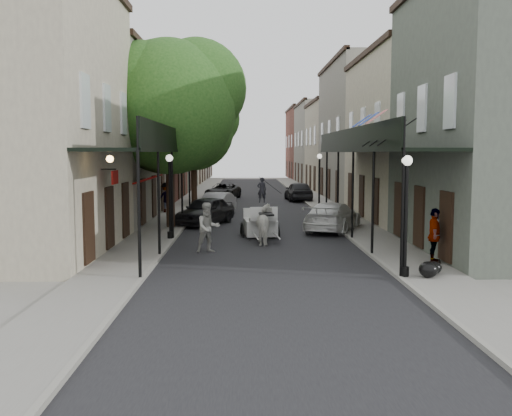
{
  "coord_description": "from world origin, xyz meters",
  "views": [
    {
      "loc": [
        -0.83,
        -19.14,
        3.91
      ],
      "look_at": [
        -0.33,
        4.57,
        1.6
      ],
      "focal_mm": 40.0,
      "sensor_mm": 36.0,
      "label": 1
    }
  ],
  "objects_px": {
    "car_left_far": "(223,191)",
    "tree_near": "(177,102)",
    "lamppost_left": "(170,195)",
    "lamppost_right_near": "(406,214)",
    "pedestrian_walking": "(208,228)",
    "pedestrian_sidewalk_left": "(166,197)",
    "tree_far": "(199,127)",
    "car_right_near": "(333,217)",
    "carriage": "(259,212)",
    "car_left_mid": "(216,204)",
    "pedestrian_sidewalk_right": "(434,236)",
    "car_left_near": "(205,211)",
    "lamppost_right_far": "(319,181)",
    "horse": "(267,225)",
    "car_right_far": "(298,191)"
  },
  "relations": [
    {
      "from": "lamppost_left",
      "to": "pedestrian_walking",
      "type": "distance_m",
      "value": 3.69
    },
    {
      "from": "tree_far",
      "to": "lamppost_left",
      "type": "height_order",
      "value": "tree_far"
    },
    {
      "from": "horse",
      "to": "car_left_far",
      "type": "distance_m",
      "value": 23.88
    },
    {
      "from": "tree_near",
      "to": "lamppost_left",
      "type": "bearing_deg",
      "value": -88.66
    },
    {
      "from": "car_right_near",
      "to": "car_right_far",
      "type": "xyz_separation_m",
      "value": [
        0.0,
        17.97,
        0.06
      ]
    },
    {
      "from": "carriage",
      "to": "car_left_mid",
      "type": "relative_size",
      "value": 0.67
    },
    {
      "from": "pedestrian_sidewalk_right",
      "to": "car_left_near",
      "type": "relative_size",
      "value": 0.42
    },
    {
      "from": "pedestrian_walking",
      "to": "car_left_far",
      "type": "relative_size",
      "value": 0.4
    },
    {
      "from": "pedestrian_sidewalk_left",
      "to": "carriage",
      "type": "bearing_deg",
      "value": 91.29
    },
    {
      "from": "carriage",
      "to": "car_left_near",
      "type": "xyz_separation_m",
      "value": [
        -2.82,
        4.0,
        -0.33
      ]
    },
    {
      "from": "lamppost_right_near",
      "to": "tree_far",
      "type": "bearing_deg",
      "value": 107.68
    },
    {
      "from": "horse",
      "to": "car_left_near",
      "type": "bearing_deg",
      "value": -70.34
    },
    {
      "from": "lamppost_right_near",
      "to": "car_left_near",
      "type": "height_order",
      "value": "lamppost_right_near"
    },
    {
      "from": "pedestrian_walking",
      "to": "car_left_far",
      "type": "distance_m",
      "value": 25.78
    },
    {
      "from": "carriage",
      "to": "pedestrian_sidewalk_left",
      "type": "bearing_deg",
      "value": 115.84
    },
    {
      "from": "tree_far",
      "to": "car_right_near",
      "type": "relative_size",
      "value": 1.72
    },
    {
      "from": "pedestrian_walking",
      "to": "pedestrian_sidewalk_left",
      "type": "relative_size",
      "value": 1.04
    },
    {
      "from": "lamppost_right_near",
      "to": "car_left_near",
      "type": "distance_m",
      "value": 15.41
    },
    {
      "from": "lamppost_right_near",
      "to": "car_left_far",
      "type": "relative_size",
      "value": 0.76
    },
    {
      "from": "lamppost_left",
      "to": "horse",
      "type": "distance_m",
      "value": 4.5
    },
    {
      "from": "lamppost_left",
      "to": "horse",
      "type": "bearing_deg",
      "value": -12.69
    },
    {
      "from": "pedestrian_sidewalk_right",
      "to": "car_left_near",
      "type": "distance_m",
      "value": 14.45
    },
    {
      "from": "lamppost_right_far",
      "to": "tree_far",
      "type": "bearing_deg",
      "value": 143.49
    },
    {
      "from": "pedestrian_walking",
      "to": "car_right_near",
      "type": "bearing_deg",
      "value": 24.87
    },
    {
      "from": "car_left_mid",
      "to": "lamppost_left",
      "type": "bearing_deg",
      "value": -82.29
    },
    {
      "from": "pedestrian_walking",
      "to": "car_right_far",
      "type": "distance_m",
      "value": 24.67
    },
    {
      "from": "carriage",
      "to": "car_left_near",
      "type": "distance_m",
      "value": 4.9
    },
    {
      "from": "car_left_near",
      "to": "car_right_far",
      "type": "xyz_separation_m",
      "value": [
        6.52,
        15.31,
        0.03
      ]
    },
    {
      "from": "car_right_near",
      "to": "car_left_near",
      "type": "bearing_deg",
      "value": 0.41
    },
    {
      "from": "horse",
      "to": "car_left_near",
      "type": "xyz_separation_m",
      "value": [
        -3.06,
        6.61,
        -0.08
      ]
    },
    {
      "from": "carriage",
      "to": "pedestrian_sidewalk_left",
      "type": "xyz_separation_m",
      "value": [
        -5.7,
        9.48,
        -0.03
      ]
    },
    {
      "from": "lamppost_right_near",
      "to": "horse",
      "type": "bearing_deg",
      "value": 119.38
    },
    {
      "from": "car_left_far",
      "to": "pedestrian_sidewalk_left",
      "type": "bearing_deg",
      "value": -93.27
    },
    {
      "from": "tree_near",
      "to": "tree_far",
      "type": "relative_size",
      "value": 1.12
    },
    {
      "from": "lamppost_left",
      "to": "pedestrian_sidewalk_left",
      "type": "height_order",
      "value": "lamppost_left"
    },
    {
      "from": "lamppost_right_near",
      "to": "pedestrian_walking",
      "type": "bearing_deg",
      "value": 141.72
    },
    {
      "from": "lamppost_right_near",
      "to": "car_left_far",
      "type": "height_order",
      "value": "lamppost_right_near"
    },
    {
      "from": "pedestrian_sidewalk_left",
      "to": "car_left_near",
      "type": "distance_m",
      "value": 6.2
    },
    {
      "from": "tree_near",
      "to": "car_left_far",
      "type": "distance_m",
      "value": 19.55
    },
    {
      "from": "tree_near",
      "to": "lamppost_right_near",
      "type": "distance_m",
      "value": 15.39
    },
    {
      "from": "tree_far",
      "to": "car_left_far",
      "type": "relative_size",
      "value": 1.77
    },
    {
      "from": "car_left_near",
      "to": "tree_near",
      "type": "bearing_deg",
      "value": -107.67
    },
    {
      "from": "car_left_far",
      "to": "tree_near",
      "type": "bearing_deg",
      "value": -82.8
    },
    {
      "from": "tree_near",
      "to": "car_right_far",
      "type": "bearing_deg",
      "value": 65.09
    },
    {
      "from": "tree_far",
      "to": "lamppost_right_far",
      "type": "height_order",
      "value": "tree_far"
    },
    {
      "from": "lamppost_right_far",
      "to": "car_left_mid",
      "type": "bearing_deg",
      "value": -168.54
    },
    {
      "from": "car_left_far",
      "to": "car_right_far",
      "type": "xyz_separation_m",
      "value": [
        6.2,
        -1.8,
        0.11
      ]
    },
    {
      "from": "pedestrian_walking",
      "to": "pedestrian_sidewalk_right",
      "type": "relative_size",
      "value": 1.04
    },
    {
      "from": "lamppost_right_far",
      "to": "car_left_near",
      "type": "bearing_deg",
      "value": -137.93
    },
    {
      "from": "lamppost_left",
      "to": "horse",
      "type": "height_order",
      "value": "lamppost_left"
    }
  ]
}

